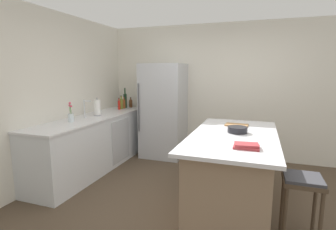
{
  "coord_description": "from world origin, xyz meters",
  "views": [
    {
      "loc": [
        0.58,
        -2.93,
        1.69
      ],
      "look_at": [
        -0.78,
        0.93,
        1.0
      ],
      "focal_mm": 27.78,
      "sensor_mm": 36.0,
      "label": 1
    }
  ],
  "objects": [
    {
      "name": "cutting_board",
      "position": [
        0.3,
        0.81,
        0.94
      ],
      "size": [
        0.32,
        0.22,
        0.02
      ],
      "color": "#9E7042",
      "rests_on": "kitchen_island"
    },
    {
      "name": "hot_sauce_bottle",
      "position": [
        -2.07,
        1.62,
        1.03
      ],
      "size": [
        0.05,
        0.05,
        0.24
      ],
      "color": "red",
      "rests_on": "counter_run_left"
    },
    {
      "name": "paper_towel_roll",
      "position": [
        -2.07,
        0.88,
        1.06
      ],
      "size": [
        0.14,
        0.14,
        0.31
      ],
      "color": "gray",
      "rests_on": "counter_run_left"
    },
    {
      "name": "olive_oil_bottle",
      "position": [
        -2.07,
        1.71,
        1.04
      ],
      "size": [
        0.06,
        0.06,
        0.27
      ],
      "color": "olive",
      "rests_on": "counter_run_left"
    },
    {
      "name": "syrup_bottle",
      "position": [
        -2.0,
        2.0,
        1.02
      ],
      "size": [
        0.07,
        0.07,
        0.22
      ],
      "color": "#5B3319",
      "rests_on": "counter_run_left"
    },
    {
      "name": "flower_vase",
      "position": [
        -2.11,
        0.24,
        1.02
      ],
      "size": [
        0.09,
        0.09,
        0.3
      ],
      "color": "silver",
      "rests_on": "counter_run_left"
    },
    {
      "name": "kitchen_island",
      "position": [
        0.31,
        0.27,
        0.47
      ],
      "size": [
        1.02,
        1.98,
        0.93
      ],
      "color": "#8E755B",
      "rests_on": "ground_plane"
    },
    {
      "name": "ground_plane",
      "position": [
        0.0,
        0.0,
        0.0
      ],
      "size": [
        7.2,
        7.2,
        0.0
      ],
      "primitive_type": "plane",
      "color": "#4C3D2D"
    },
    {
      "name": "vinegar_bottle",
      "position": [
        -2.07,
        1.82,
        1.03
      ],
      "size": [
        0.06,
        0.06,
        0.25
      ],
      "color": "#994C23",
      "rests_on": "counter_run_left"
    },
    {
      "name": "refrigerator",
      "position": [
        -1.2,
        1.85,
        0.92
      ],
      "size": [
        0.81,
        0.74,
        1.84
      ],
      "color": "#B7BABF",
      "rests_on": "ground_plane"
    },
    {
      "name": "counter_run_left",
      "position": [
        -2.08,
        0.77,
        0.47
      ],
      "size": [
        0.67,
        2.7,
        0.93
      ],
      "color": "silver",
      "rests_on": "ground_plane"
    },
    {
      "name": "wine_bottle",
      "position": [
        -2.08,
        1.9,
        1.09
      ],
      "size": [
        0.07,
        0.07,
        0.42
      ],
      "color": "#19381E",
      "rests_on": "counter_run_left"
    },
    {
      "name": "wall_rear",
      "position": [
        0.0,
        2.25,
        1.3
      ],
      "size": [
        6.0,
        0.1,
        2.6
      ],
      "primitive_type": "cube",
      "color": "silver",
      "rests_on": "ground_plane"
    },
    {
      "name": "bar_stool",
      "position": [
        1.02,
        -0.28,
        0.56
      ],
      "size": [
        0.36,
        0.36,
        0.7
      ],
      "color": "#473828",
      "rests_on": "ground_plane"
    },
    {
      "name": "wall_left",
      "position": [
        -2.45,
        0.0,
        1.3
      ],
      "size": [
        0.1,
        6.0,
        2.6
      ],
      "primitive_type": "cube",
      "color": "silver",
      "rests_on": "ground_plane"
    },
    {
      "name": "cookbook_stack",
      "position": [
        0.48,
        -0.29,
        0.95
      ],
      "size": [
        0.25,
        0.18,
        0.05
      ],
      "color": "#A83338",
      "rests_on": "kitchen_island"
    },
    {
      "name": "sink_faucet",
      "position": [
        -2.12,
        0.61,
        1.09
      ],
      "size": [
        0.15,
        0.05,
        0.3
      ],
      "color": "silver",
      "rests_on": "counter_run_left"
    },
    {
      "name": "mixing_bowl",
      "position": [
        0.34,
        0.37,
        0.96
      ],
      "size": [
        0.24,
        0.24,
        0.08
      ],
      "color": "black",
      "rests_on": "kitchen_island"
    }
  ]
}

